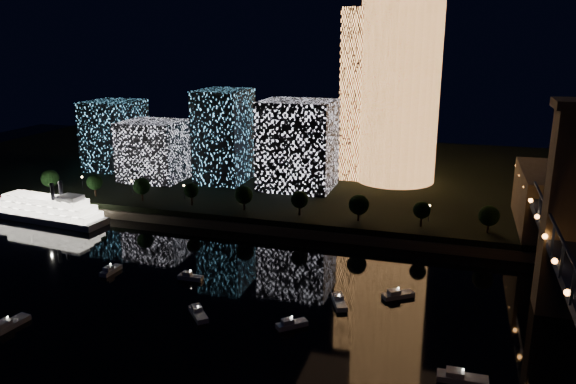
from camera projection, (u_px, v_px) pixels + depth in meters
name	position (u px, v px, depth m)	size (l,w,h in m)	color
ground	(224.00, 381.00, 106.58)	(520.00, 520.00, 0.00)	black
far_bank	(364.00, 176.00, 253.36)	(420.00, 160.00, 5.00)	black
seawall	(324.00, 234.00, 181.75)	(420.00, 6.00, 3.00)	#6B5E4C
tower_cylindrical	(400.00, 71.00, 223.60)	(34.00, 34.00, 89.73)	#FF9F51
tower_rectangular	(370.00, 95.00, 233.19)	(21.79, 21.79, 69.33)	#FF9F51
midrise_blocks	(206.00, 141.00, 232.97)	(113.47, 36.47, 37.56)	white
riverboat	(42.00, 209.00, 199.70)	(50.51, 15.05, 14.99)	silver
motorboats	(210.00, 341.00, 119.07)	(116.10, 80.87, 2.78)	silver
esplanade_trees	(240.00, 195.00, 193.76)	(166.57, 6.79, 8.90)	black
street_lamps	(240.00, 194.00, 200.36)	(132.70, 0.70, 5.65)	black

